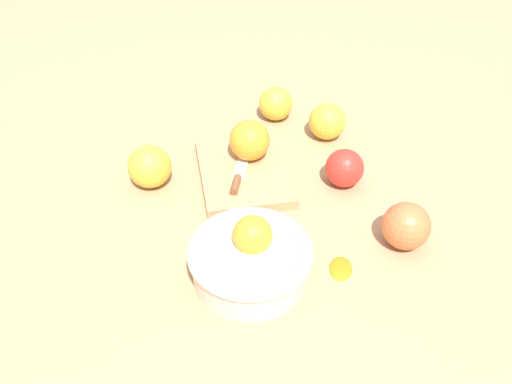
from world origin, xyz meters
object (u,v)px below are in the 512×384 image
apple_front_left (406,226)px  apple_front_right_2 (276,104)px  apple_front_right (327,121)px  apple_front_center (344,168)px  apple_back_right (150,166)px  orange_on_board (250,140)px  knife (239,174)px  bowl (251,258)px  cutting_board (244,172)px

apple_front_left → apple_front_right_2: bearing=5.4°
apple_front_right → apple_front_center: bearing=164.1°
apple_back_right → apple_front_right_2: apple_back_right is taller
orange_on_board → apple_front_center: (-0.12, -0.14, -0.02)m
apple_front_right → apple_front_right_2: bearing=33.0°
knife → apple_front_left: (-0.24, -0.19, 0.01)m
bowl → apple_front_left: 0.26m
apple_back_right → apple_front_right_2: (0.12, -0.30, -0.00)m
orange_on_board → apple_back_right: 0.19m
cutting_board → apple_front_left: size_ratio=2.82×
cutting_board → apple_front_left: 0.32m
orange_on_board → apple_front_center: orange_on_board is taller
apple_front_right → apple_front_right_2: 0.13m
cutting_board → apple_front_right: size_ratio=2.92×
apple_front_right_2 → apple_front_center: apple_front_right_2 is taller
cutting_board → apple_front_center: bearing=-117.9°
cutting_board → apple_front_right_2: (0.17, -0.14, 0.03)m
apple_back_right → apple_front_right_2: bearing=-68.0°
apple_front_left → apple_front_right: apple_front_left is taller
apple_front_center → apple_back_right: bearing=68.2°
apple_front_center → apple_front_right_2: bearing=5.9°
knife → apple_front_right_2: bearing=-39.5°
apple_front_right → apple_back_right: 0.37m
apple_front_right_2 → knife: bearing=140.5°
apple_front_right_2 → apple_front_center: size_ratio=1.02×
apple_front_right → apple_back_right: bearing=92.6°
orange_on_board → apple_front_left: 0.33m
apple_front_right_2 → apple_front_center: bearing=-174.1°
cutting_board → apple_back_right: apple_back_right is taller
apple_back_right → bowl: bearing=-162.3°
knife → apple_front_right: (0.08, -0.22, 0.01)m
apple_back_right → apple_front_center: size_ratio=1.12×
orange_on_board → apple_back_right: (0.02, 0.19, -0.02)m
apple_front_right_2 → apple_front_left: bearing=-174.6°
bowl → orange_on_board: (0.26, -0.10, 0.02)m
cutting_board → apple_front_right_2: bearing=-39.5°
bowl → apple_front_center: (0.15, -0.24, -0.00)m
knife → apple_front_center: (-0.07, -0.18, 0.01)m
bowl → apple_front_right: bearing=-44.0°
orange_on_board → apple_front_center: 0.18m
apple_back_right → apple_front_center: (-0.13, -0.33, -0.00)m
orange_on_board → apple_front_left: orange_on_board is taller
bowl → cutting_board: 0.25m
bowl → apple_back_right: bearing=17.7°
apple_front_right_2 → orange_on_board: bearing=140.6°
cutting_board → knife: knife is taller
bowl → knife: bowl is taller
knife → apple_front_left: apple_front_left is taller
bowl → cutting_board: bowl is taller
cutting_board → apple_front_center: (-0.09, -0.16, 0.03)m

